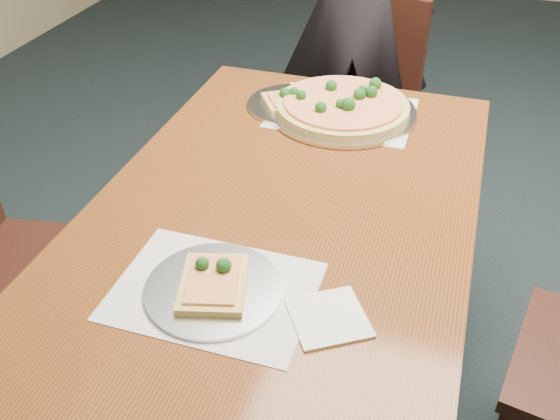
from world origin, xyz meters
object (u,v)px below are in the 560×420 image
(slice_plate_far, at_px, (293,102))
(chair_far, at_px, (358,99))
(dining_table, at_px, (280,240))
(pizza_pan, at_px, (343,106))
(diner, at_px, (357,10))
(slice_plate_near, at_px, (214,286))

(slice_plate_far, bearing_deg, chair_far, 80.30)
(dining_table, xyz_separation_m, pizza_pan, (0.03, 0.53, 0.11))
(chair_far, bearing_deg, diner, 128.95)
(dining_table, distance_m, chair_far, 1.12)
(diner, height_order, slice_plate_far, diner)
(diner, relative_size, slice_plate_far, 5.95)
(slice_plate_near, bearing_deg, dining_table, 81.96)
(dining_table, relative_size, chair_far, 1.65)
(slice_plate_near, bearing_deg, slice_plate_far, 95.87)
(dining_table, xyz_separation_m, chair_far, (-0.03, 1.11, -0.14))
(diner, distance_m, slice_plate_far, 0.70)
(dining_table, height_order, slice_plate_far, slice_plate_far)
(slice_plate_far, bearing_deg, slice_plate_near, -84.13)
(pizza_pan, distance_m, slice_plate_far, 0.16)
(dining_table, bearing_deg, diner, 93.76)
(slice_plate_near, xyz_separation_m, slice_plate_far, (-0.09, 0.83, -0.00))
(chair_far, distance_m, slice_plate_far, 0.64)
(pizza_pan, height_order, slice_plate_far, pizza_pan)
(diner, xyz_separation_m, slice_plate_near, (0.04, -1.53, -0.07))
(dining_table, relative_size, slice_plate_far, 5.36)
(slice_plate_far, bearing_deg, pizza_pan, 0.42)
(pizza_pan, bearing_deg, slice_plate_far, -179.58)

